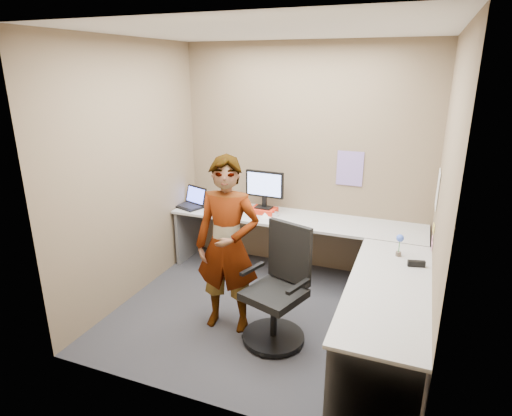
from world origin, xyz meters
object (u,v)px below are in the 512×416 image
at_px(desk, 319,254).
at_px(office_chair, 278,296).
at_px(person, 227,246).
at_px(monitor, 264,186).

xyz_separation_m(desk, office_chair, (-0.20, -0.70, -0.15)).
relative_size(office_chair, person, 0.64).
distance_m(monitor, person, 1.34).
bearing_deg(office_chair, person, -164.68).
xyz_separation_m(monitor, office_chair, (0.64, -1.35, -0.62)).
xyz_separation_m(office_chair, person, (-0.51, 0.03, 0.40)).
distance_m(monitor, office_chair, 1.62).
relative_size(desk, person, 1.77).
height_order(desk, office_chair, office_chair).
xyz_separation_m(desk, monitor, (-0.84, 0.65, 0.47)).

